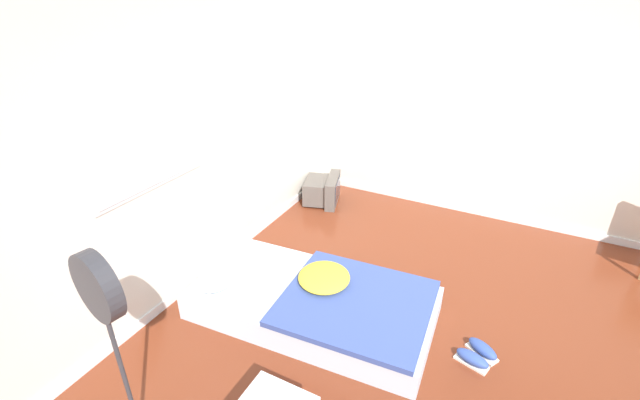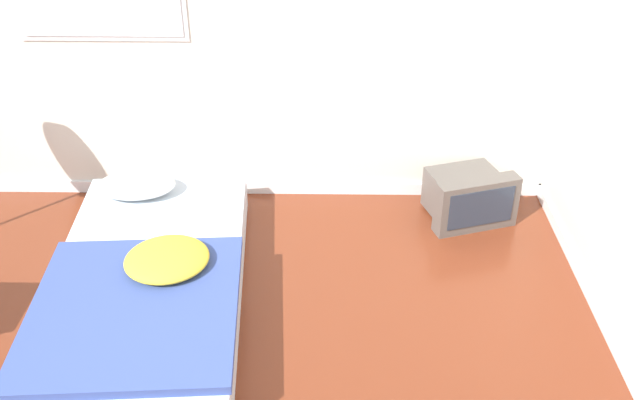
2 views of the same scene
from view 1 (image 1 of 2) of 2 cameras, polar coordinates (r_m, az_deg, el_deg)
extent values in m
plane|color=maroon|center=(3.79, 19.10, -19.58)|extent=(20.00, 20.00, 0.00)
cube|color=silver|center=(4.05, -16.67, 6.18)|extent=(7.44, 0.06, 2.60)
cube|color=white|center=(4.61, -14.24, -8.61)|extent=(7.44, 0.02, 0.09)
cube|color=silver|center=(3.60, -22.44, 8.02)|extent=(1.11, 0.01, 0.91)
cube|color=white|center=(3.60, -22.37, 8.01)|extent=(1.04, 0.01, 0.84)
cube|color=silver|center=(5.42, 26.04, 9.74)|extent=(0.06, 7.58, 2.60)
cube|color=white|center=(5.83, 23.54, -2.13)|extent=(0.02, 7.58, 0.09)
cube|color=silver|center=(3.92, -0.98, -13.57)|extent=(1.21, 2.17, 0.24)
ellipsoid|color=white|center=(4.03, -13.11, -9.69)|extent=(0.54, 0.37, 0.14)
cube|color=#384C93|center=(3.71, 4.80, -13.46)|extent=(1.17, 1.29, 0.05)
ellipsoid|color=yellow|center=(3.86, 0.55, -10.25)|extent=(0.61, 0.60, 0.11)
cube|color=#56514C|center=(5.76, -0.43, 1.38)|extent=(0.54, 0.43, 0.29)
cube|color=#56514C|center=(5.72, 1.71, 1.35)|extent=(0.59, 0.30, 0.37)
cube|color=#283342|center=(5.71, 2.38, 1.38)|extent=(0.45, 0.15, 0.27)
cylinder|color=silver|center=(3.14, -7.42, -24.85)|extent=(0.03, 0.03, 0.41)
cube|color=silver|center=(3.77, 19.53, -19.76)|extent=(0.17, 0.28, 0.02)
ellipsoid|color=#334C99|center=(3.74, 19.65, -19.25)|extent=(0.18, 0.28, 0.09)
cube|color=silver|center=(3.87, 20.74, -18.53)|extent=(0.22, 0.27, 0.02)
ellipsoid|color=#334C99|center=(3.84, 20.86, -18.02)|extent=(0.23, 0.28, 0.09)
cylinder|color=#333338|center=(3.07, -24.69, -20.50)|extent=(0.03, 0.03, 1.00)
cylinder|color=#333338|center=(2.64, -27.56, -10.18)|extent=(0.17, 0.43, 0.42)
camera|label=2|loc=(4.10, 57.81, 15.95)|focal=40.00mm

